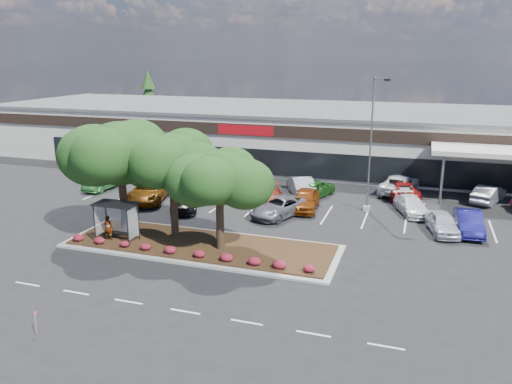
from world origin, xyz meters
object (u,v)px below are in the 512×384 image
(survey_stake, at_px, (35,320))
(car_0, at_px, (104,181))
(car_1, at_px, (149,191))
(light_pole, at_px, (371,154))

(survey_stake, distance_m, car_0, 25.63)
(survey_stake, relative_size, car_1, 0.18)
(survey_stake, xyz_separation_m, car_0, (-12.15, 22.56, 0.05))
(light_pole, height_order, car_0, light_pole)
(light_pole, relative_size, survey_stake, 9.57)
(survey_stake, bearing_deg, light_pole, 62.72)
(car_1, bearing_deg, light_pole, -4.51)
(car_0, height_order, car_1, car_1)
(light_pole, xyz_separation_m, car_1, (-18.26, -3.03, -3.86))
(car_0, bearing_deg, survey_stake, -58.15)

